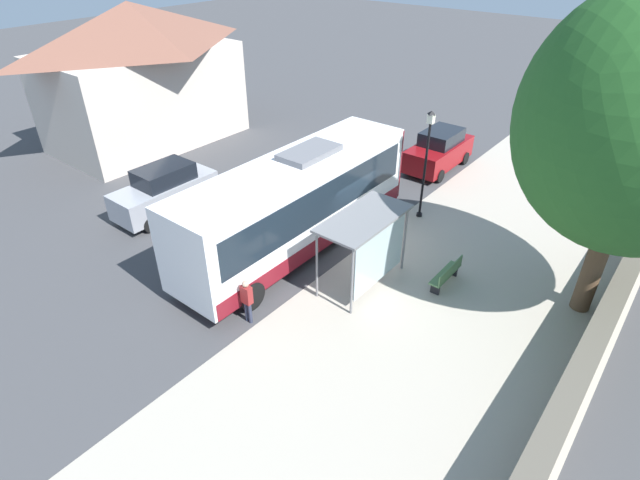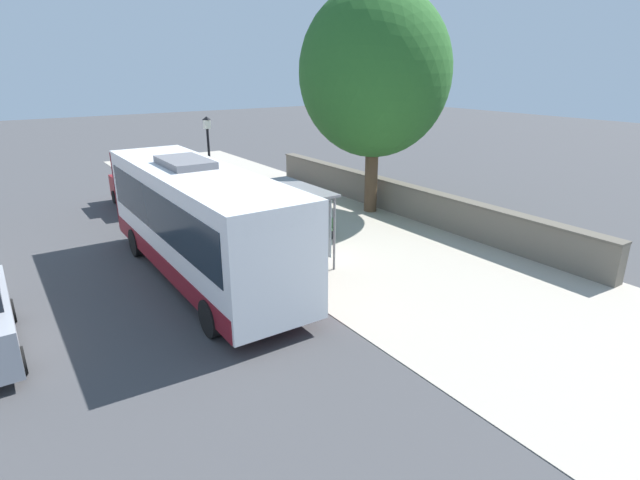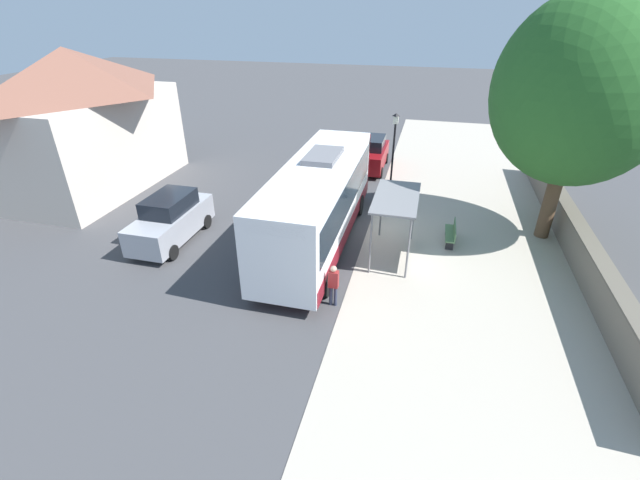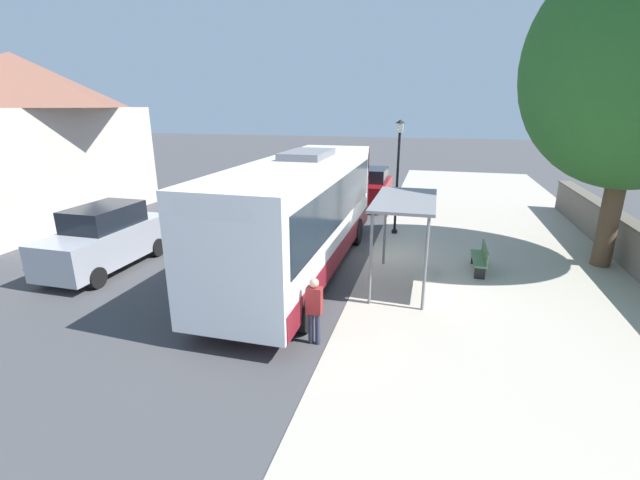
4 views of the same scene
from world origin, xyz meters
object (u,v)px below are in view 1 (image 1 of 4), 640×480
(bench, at_px, (447,274))
(parked_car_far_lane, at_px, (165,191))
(street_lamp_near, at_px, (426,157))
(parked_car_behind_bus, at_px, (439,150))
(bus_shelter, at_px, (368,231))
(pedestrian, at_px, (247,298))
(bus, at_px, (297,202))

(bench, height_order, parked_car_far_lane, parked_car_far_lane)
(street_lamp_near, distance_m, parked_car_behind_bus, 5.58)
(bus_shelter, distance_m, street_lamp_near, 5.47)
(pedestrian, height_order, street_lamp_near, street_lamp_near)
(bench, xyz_separation_m, parked_car_far_lane, (11.86, 2.79, 0.53))
(bus_shelter, bearing_deg, bench, -142.68)
(bench, xyz_separation_m, parked_car_behind_bus, (4.85, -8.67, 0.49))
(street_lamp_near, height_order, parked_car_behind_bus, street_lamp_near)
(bus, relative_size, parked_car_behind_bus, 2.46)
(street_lamp_near, xyz_separation_m, parked_car_far_lane, (8.77, 6.47, -1.73))
(bus_shelter, distance_m, parked_car_far_lane, 9.77)
(bench, bearing_deg, pedestrian, 54.55)
(bench, distance_m, street_lamp_near, 5.31)
(pedestrian, xyz_separation_m, street_lamp_near, (-0.90, -9.28, 1.81))
(pedestrian, relative_size, parked_car_behind_bus, 0.37)
(pedestrian, xyz_separation_m, bench, (-3.98, -5.59, -0.45))
(pedestrian, bearing_deg, parked_car_behind_bus, -86.51)
(pedestrian, bearing_deg, bus, -69.00)
(parked_car_behind_bus, bearing_deg, pedestrian, 93.49)
(bus_shelter, relative_size, street_lamp_near, 0.75)
(street_lamp_near, bearing_deg, bus_shelter, 99.14)
(parked_car_behind_bus, bearing_deg, street_lamp_near, 109.51)
(bus, height_order, bench, bus)
(bus_shelter, bearing_deg, pedestrian, 65.69)
(parked_car_far_lane, bearing_deg, bench, -166.77)
(bus_shelter, xyz_separation_m, parked_car_far_lane, (9.63, 1.09, -1.18))
(bus_shelter, distance_m, bench, 3.27)
(bus_shelter, bearing_deg, street_lamp_near, -80.86)
(bus_shelter, xyz_separation_m, bench, (-2.22, -1.69, -1.70))
(bus, height_order, street_lamp_near, street_lamp_near)
(bus_shelter, height_order, bench, bus_shelter)
(pedestrian, bearing_deg, bus_shelter, -114.31)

